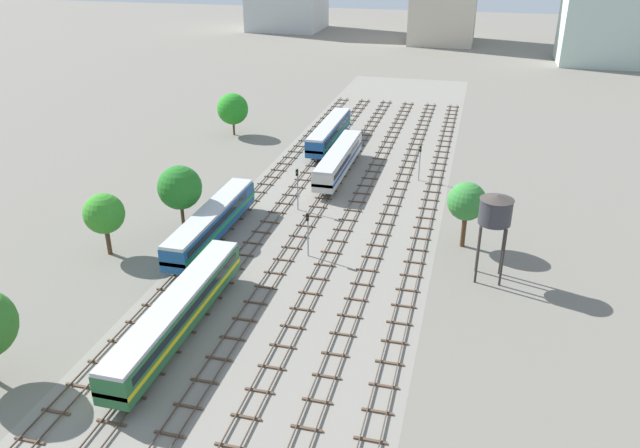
# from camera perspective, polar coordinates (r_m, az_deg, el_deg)

# --- Properties ---
(ground_plane) EXTENTS (480.00, 480.00, 0.00)m
(ground_plane) POSITION_cam_1_polar(r_m,az_deg,el_deg) (75.86, 0.46, -0.26)
(ground_plane) COLOR slate
(ballast_bed) EXTENTS (27.24, 176.00, 0.01)m
(ballast_bed) POSITION_cam_1_polar(r_m,az_deg,el_deg) (75.86, 0.46, -0.26)
(ballast_bed) COLOR gray
(ballast_bed) RESTS_ON ground
(track_far_left) EXTENTS (2.40, 126.00, 0.29)m
(track_far_left) POSITION_cam_1_polar(r_m,az_deg,el_deg) (79.99, -7.47, 1.01)
(track_far_left) COLOR #47382D
(track_far_left) RESTS_ON ground
(track_left) EXTENTS (2.40, 126.00, 0.29)m
(track_left) POSITION_cam_1_polar(r_m,az_deg,el_deg) (78.47, -4.30, 0.67)
(track_left) COLOR #47382D
(track_left) RESTS_ON ground
(track_centre_left) EXTENTS (2.40, 126.00, 0.29)m
(track_centre_left) POSITION_cam_1_polar(r_m,az_deg,el_deg) (77.21, -1.03, 0.32)
(track_centre_left) COLOR #47382D
(track_centre_left) RESTS_ON ground
(track_centre) EXTENTS (2.40, 126.00, 0.29)m
(track_centre) POSITION_cam_1_polar(r_m,az_deg,el_deg) (76.22, 2.34, -0.04)
(track_centre) COLOR #47382D
(track_centre) RESTS_ON ground
(track_centre_right) EXTENTS (2.40, 126.00, 0.29)m
(track_centre_right) POSITION_cam_1_polar(r_m,az_deg,el_deg) (75.49, 5.79, -0.41)
(track_centre_right) COLOR #47382D
(track_centre_right) RESTS_ON ground
(track_right) EXTENTS (2.40, 126.00, 0.29)m
(track_right) POSITION_cam_1_polar(r_m,az_deg,el_deg) (75.05, 9.29, -0.79)
(track_right) COLOR #47382D
(track_right) RESTS_ON ground
(passenger_coach_left_nearest) EXTENTS (2.96, 22.00, 3.80)m
(passenger_coach_left_nearest) POSITION_cam_1_polar(r_m,az_deg,el_deg) (56.12, -12.90, -7.77)
(passenger_coach_left_nearest) COLOR #286638
(passenger_coach_left_nearest) RESTS_ON ground
(diesel_railcar_far_left_near) EXTENTS (2.96, 20.50, 3.80)m
(diesel_railcar_far_left_near) POSITION_cam_1_polar(r_m,az_deg,el_deg) (72.25, -9.88, 0.26)
(diesel_railcar_far_left_near) COLOR #194C8C
(diesel_railcar_far_left_near) RESTS_ON ground
(diesel_railcar_centre_left_mid) EXTENTS (2.96, 20.50, 3.80)m
(diesel_railcar_centre_left_mid) POSITION_cam_1_polar(r_m,az_deg,el_deg) (91.27, 1.73, 5.96)
(diesel_railcar_centre_left_mid) COLOR beige
(diesel_railcar_centre_left_mid) RESTS_ON ground
(diesel_railcar_left_midfar) EXTENTS (2.96, 20.50, 3.80)m
(diesel_railcar_left_midfar) POSITION_cam_1_polar(r_m,az_deg,el_deg) (104.59, 0.86, 8.48)
(diesel_railcar_left_midfar) COLOR #194C8C
(diesel_railcar_left_midfar) RESTS_ON ground
(water_tower) EXTENTS (3.38, 3.38, 9.35)m
(water_tower) POSITION_cam_1_polar(r_m,az_deg,el_deg) (63.80, 15.79, 1.17)
(water_tower) COLOR #2D2826
(water_tower) RESTS_ON ground
(signal_post_nearest) EXTENTS (0.28, 0.47, 5.29)m
(signal_post_nearest) POSITION_cam_1_polar(r_m,az_deg,el_deg) (67.59, -1.13, -0.43)
(signal_post_nearest) COLOR gray
(signal_post_nearest) RESTS_ON ground
(signal_post_near) EXTENTS (0.28, 0.47, 5.33)m
(signal_post_near) POSITION_cam_1_polar(r_m,az_deg,el_deg) (90.27, 9.13, 5.96)
(signal_post_near) COLOR gray
(signal_post_near) RESTS_ON ground
(signal_post_mid) EXTENTS (0.28, 0.47, 5.68)m
(signal_post_mid) POSITION_cam_1_polar(r_m,az_deg,el_deg) (79.19, -2.08, 3.68)
(signal_post_mid) COLOR gray
(signal_post_mid) RESTS_ON ground
(lineside_tree_1) EXTENTS (4.32, 4.32, 7.71)m
(lineside_tree_1) POSITION_cam_1_polar(r_m,az_deg,el_deg) (70.84, 13.28, 2.00)
(lineside_tree_1) COLOR #4C331E
(lineside_tree_1) RESTS_ON ground
(lineside_tree_2) EXTENTS (5.43, 5.43, 7.41)m
(lineside_tree_2) POSITION_cam_1_polar(r_m,az_deg,el_deg) (111.41, -8.00, 10.40)
(lineside_tree_2) COLOR #4C331E
(lineside_tree_2) RESTS_ON ground
(lineside_tree_3) EXTENTS (4.46, 4.46, 7.16)m
(lineside_tree_3) POSITION_cam_1_polar(r_m,az_deg,el_deg) (71.40, -19.17, 0.90)
(lineside_tree_3) COLOR #4C331E
(lineside_tree_3) RESTS_ON ground
(lineside_tree_4) EXTENTS (5.14, 5.14, 8.45)m
(lineside_tree_4) POSITION_cam_1_polar(r_m,az_deg,el_deg) (73.65, -12.72, 3.27)
(lineside_tree_4) COLOR #4C331E
(lineside_tree_4) RESTS_ON ground
(skyline_tower_2) EXTENTS (21.46, 19.70, 29.61)m
(skyline_tower_2) POSITION_cam_1_polar(r_m,az_deg,el_deg) (191.12, 24.77, 17.63)
(skyline_tower_2) COLOR #B3C9BB
(skyline_tower_2) RESTS_ON ground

